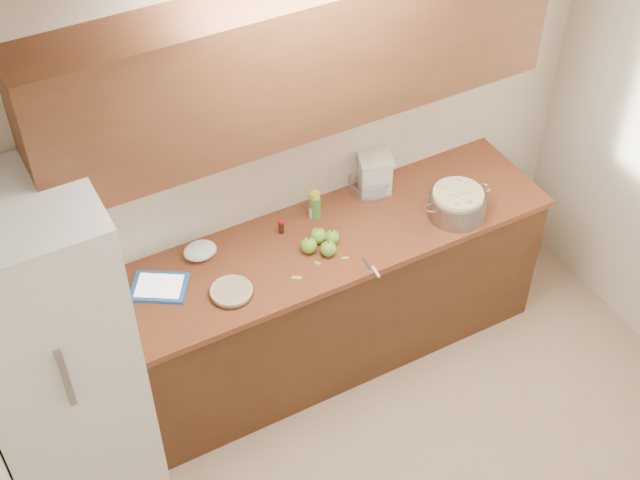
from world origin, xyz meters
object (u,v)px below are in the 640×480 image
pie (231,292)px  colander (457,204)px  flour_canister (375,172)px  tablet (159,287)px

pie → colander: 1.32m
flour_canister → tablet: size_ratio=0.68×
flour_canister → tablet: flour_canister is taller
flour_canister → tablet: (-1.35, -0.16, -0.10)m
colander → flour_canister: (-0.28, 0.41, 0.04)m
flour_canister → pie: bearing=-160.5°
colander → flour_canister: size_ratio=1.80×
colander → tablet: colander is taller
colander → tablet: 1.64m
pie → tablet: (-0.30, 0.21, -0.01)m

